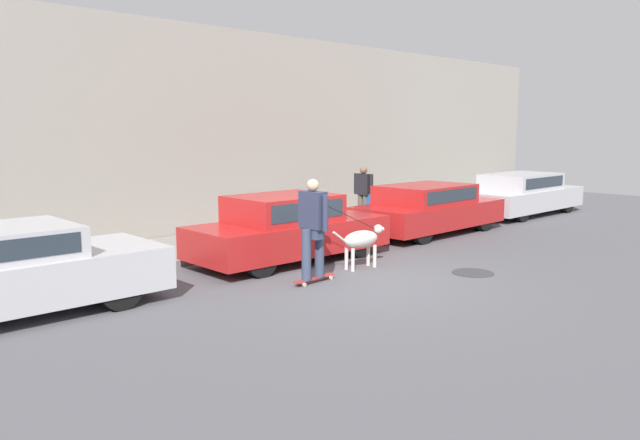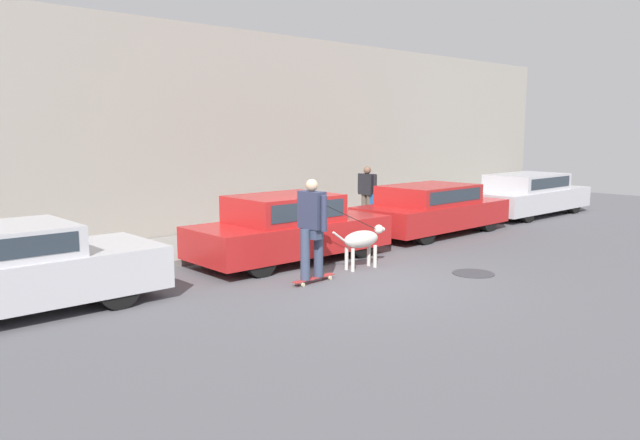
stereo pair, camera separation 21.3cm
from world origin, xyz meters
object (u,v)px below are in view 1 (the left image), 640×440
parked_car_1 (288,229)px  pedestrian_with_bag (364,192)px  fire_hydrant (456,207)px  parked_car_3 (523,194)px  dog (362,240)px  skateboarder (313,225)px  parked_car_2 (428,209)px

parked_car_1 → pedestrian_with_bag: bearing=24.4°
pedestrian_with_bag → fire_hydrant: (2.87, -0.99, -0.57)m
parked_car_1 → parked_car_3: 9.52m
parked_car_1 → dog: bearing=-67.3°
parked_car_1 → fire_hydrant: (7.13, 0.78, -0.27)m
parked_car_1 → skateboarder: (-0.87, -1.63, 0.37)m
parked_car_2 → skateboarder: size_ratio=1.86×
parked_car_3 → pedestrian_with_bag: 5.57m
parked_car_1 → fire_hydrant: parked_car_1 is taller
fire_hydrant → skateboarder: bearing=-163.3°
parked_car_2 → pedestrian_with_bag: pedestrian_with_bag is taller
parked_car_3 → parked_car_2: bearing=-179.0°
fire_hydrant → parked_car_1: bearing=-173.8°
skateboarder → fire_hydrant: (8.00, 2.40, -0.64)m
parked_car_2 → pedestrian_with_bag: size_ratio=2.86×
parked_car_3 → pedestrian_with_bag: bearing=162.4°
dog → parked_car_1: bearing=116.0°
parked_car_2 → dog: bearing=-160.5°
parked_car_1 → pedestrian_with_bag: (4.26, 1.77, 0.31)m
parked_car_1 → skateboarder: size_ratio=1.81×
parked_car_3 → skateboarder: skateboarder is taller
dog → fire_hydrant: dog is taller
pedestrian_with_bag → parked_car_2: bearing=103.0°
parked_car_2 → dog: parked_car_2 is taller
parked_car_1 → pedestrian_with_bag: size_ratio=2.78×
parked_car_3 → dog: (-8.97, -1.45, -0.08)m
parked_car_2 → skateboarder: skateboarder is taller
dog → pedestrian_with_bag: (3.70, 3.22, 0.40)m
dog → fire_hydrant: 6.94m
dog → fire_hydrant: size_ratio=1.81×
parked_car_3 → fire_hydrant: bearing=163.0°
parked_car_2 → parked_car_3: parked_car_3 is taller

